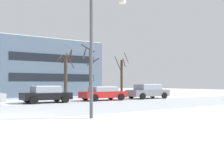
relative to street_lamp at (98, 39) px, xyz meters
name	(u,v)px	position (x,y,z in m)	size (l,w,h in m)	color
ground_plane	(6,118)	(-3.65, 2.16, -3.69)	(120.00, 120.00, 0.00)	white
street_lamp	(98,39)	(0.00, 0.00, 0.00)	(2.03, 0.36, 6.03)	#4C4F54
parked_car_black	(46,94)	(1.35, 10.57, -2.98)	(4.00, 2.23, 1.40)	black
parked_car_red	(103,93)	(6.89, 10.52, -3.01)	(4.37, 2.16, 1.32)	red
parked_car_gray	(148,91)	(12.44, 10.50, -2.92)	(4.57, 2.23, 1.54)	slate
tree_far_left	(66,75)	(5.04, 14.89, -1.17)	(1.90, 1.90, 5.12)	#423326
tree_far_right	(91,72)	(7.88, 14.72, -0.80)	(2.26, 2.25, 5.83)	#423326
tree_far_mid	(122,77)	(12.01, 14.61, -1.32)	(1.49, 1.48, 5.13)	#423326
building_far_right	(39,69)	(5.62, 24.79, -0.19)	(13.12, 11.12, 7.01)	slate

